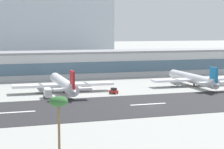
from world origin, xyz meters
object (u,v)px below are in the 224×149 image
object	(u,v)px
airliner_red_tail_gate_0	(64,84)
service_baggage_tug_1	(114,91)
service_box_truck_2	(48,93)
terminal_building	(96,63)
palm_tree_1	(59,103)
airliner_blue_tail_gate_1	(194,79)
distant_hotel_block	(28,29)

from	to	relation	value
airliner_red_tail_gate_0	service_baggage_tug_1	world-z (taller)	airliner_red_tail_gate_0
service_box_truck_2	terminal_building	bearing A→B (deg)	154.40
terminal_building	service_box_truck_2	world-z (taller)	terminal_building
palm_tree_1	terminal_building	bearing A→B (deg)	70.69
terminal_building	airliner_blue_tail_gate_1	world-z (taller)	terminal_building
service_baggage_tug_1	service_box_truck_2	bearing A→B (deg)	-114.05
airliner_blue_tail_gate_1	palm_tree_1	xyz separation A→B (m)	(-71.15, -73.58, 6.27)
terminal_building	service_baggage_tug_1	size ratio (longest dim) A/B	48.01
airliner_red_tail_gate_0	airliner_blue_tail_gate_1	xyz separation A→B (m)	(55.06, 0.01, -0.13)
airliner_red_tail_gate_0	terminal_building	bearing A→B (deg)	-26.52
distant_hotel_block	airliner_red_tail_gate_0	distance (m)	156.20
service_box_truck_2	palm_tree_1	bearing A→B (deg)	-3.11
service_box_truck_2	palm_tree_1	world-z (taller)	palm_tree_1
service_baggage_tug_1	airliner_blue_tail_gate_1	bearing A→B (deg)	75.48
airliner_blue_tail_gate_1	palm_tree_1	distance (m)	102.55
airliner_red_tail_gate_0	service_box_truck_2	bearing A→B (deg)	145.73
airliner_red_tail_gate_0	service_baggage_tug_1	xyz separation A→B (m)	(16.77, -9.03, -2.08)
terminal_building	airliner_blue_tail_gate_1	bearing A→B (deg)	-61.07
airliner_red_tail_gate_0	palm_tree_1	bearing A→B (deg)	169.67
service_baggage_tug_1	palm_tree_1	size ratio (longest dim) A/B	0.34
airliner_red_tail_gate_0	distant_hotel_block	bearing A→B (deg)	-0.06
terminal_building	palm_tree_1	xyz separation A→B (m)	(-43.38, -123.81, 2.82)
terminal_building	airliner_red_tail_gate_0	bearing A→B (deg)	-118.52
distant_hotel_block	service_baggage_tug_1	size ratio (longest dim) A/B	33.48
terminal_building	service_box_truck_2	bearing A→B (deg)	-119.97
airliner_blue_tail_gate_1	palm_tree_1	bearing A→B (deg)	139.22
distant_hotel_block	palm_tree_1	size ratio (longest dim) A/B	11.25
airliner_blue_tail_gate_1	service_box_truck_2	xyz separation A→B (m)	(-62.88, -10.66, -1.21)
terminal_building	service_box_truck_2	xyz separation A→B (m)	(-35.11, -60.88, -4.66)
airliner_blue_tail_gate_1	service_baggage_tug_1	xyz separation A→B (m)	(-38.30, -9.04, -1.95)
distant_hotel_block	airliner_red_tail_gate_0	bearing A→B (deg)	-92.06
airliner_red_tail_gate_0	airliner_blue_tail_gate_1	distance (m)	55.06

